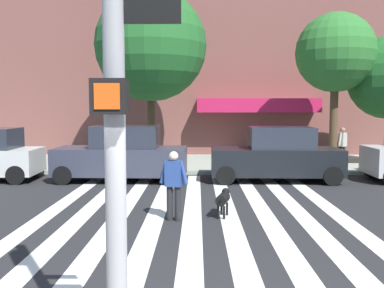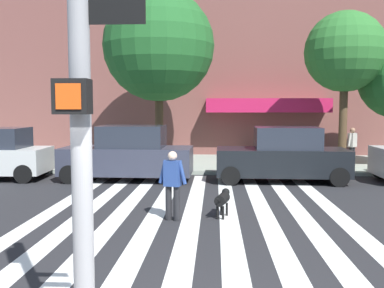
# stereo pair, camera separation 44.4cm
# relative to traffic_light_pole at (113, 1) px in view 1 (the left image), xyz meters

# --- Properties ---
(ground_plane) EXTENTS (160.00, 160.00, 0.00)m
(ground_plane) POSITION_rel_traffic_light_pole_xyz_m (0.96, 6.91, -3.52)
(ground_plane) COLOR #232326
(sidewalk_far) EXTENTS (80.00, 6.00, 0.15)m
(sidewalk_far) POSITION_rel_traffic_light_pole_xyz_m (0.96, 16.36, -3.45)
(sidewalk_far) COLOR #949F92
(sidewalk_far) RESTS_ON ground_plane
(crosswalk_stripes) EXTENTS (7.65, 12.31, 0.01)m
(crosswalk_stripes) POSITION_rel_traffic_light_pole_xyz_m (0.57, 6.91, -3.52)
(crosswalk_stripes) COLOR silver
(crosswalk_stripes) RESTS_ON ground_plane
(traffic_light_pole) EXTENTS (0.74, 0.46, 5.80)m
(traffic_light_pole) POSITION_rel_traffic_light_pole_xyz_m (0.00, 0.00, 0.00)
(traffic_light_pole) COLOR gray
(traffic_light_pole) RESTS_ON sidewalk_near
(parked_car_behind_first) EXTENTS (4.72, 2.03, 2.00)m
(parked_car_behind_first) POSITION_rel_traffic_light_pole_xyz_m (-2.02, 11.94, -2.58)
(parked_car_behind_first) COLOR #2E313F
(parked_car_behind_first) RESTS_ON ground_plane
(parked_car_third_in_line) EXTENTS (4.63, 2.01, 1.96)m
(parked_car_third_in_line) POSITION_rel_traffic_light_pole_xyz_m (3.54, 11.94, -2.60)
(parked_car_third_in_line) COLOR black
(parked_car_third_in_line) RESTS_ON ground_plane
(street_tree_nearest) EXTENTS (4.77, 4.77, 7.52)m
(street_tree_nearest) POSITION_rel_traffic_light_pole_xyz_m (-1.31, 15.19, 1.75)
(street_tree_nearest) COLOR #4C3823
(street_tree_nearest) RESTS_ON sidewalk_far
(street_tree_middle) EXTENTS (3.31, 3.31, 6.44)m
(street_tree_middle) POSITION_rel_traffic_light_pole_xyz_m (6.45, 14.83, 1.39)
(street_tree_middle) COLOR #4C3823
(street_tree_middle) RESTS_ON sidewalk_far
(pedestrian_dog_walker) EXTENTS (0.70, 0.33, 1.64)m
(pedestrian_dog_walker) POSITION_rel_traffic_light_pole_xyz_m (0.13, 6.45, -2.59)
(pedestrian_dog_walker) COLOR black
(pedestrian_dog_walker) RESTS_ON ground_plane
(dog_on_leash) EXTENTS (0.41, 0.96, 0.65)m
(dog_on_leash) POSITION_rel_traffic_light_pole_xyz_m (1.32, 6.83, -3.08)
(dog_on_leash) COLOR black
(dog_on_leash) RESTS_ON ground_plane
(pedestrian_bystander) EXTENTS (0.55, 0.57, 1.64)m
(pedestrian_bystander) POSITION_rel_traffic_light_pole_xyz_m (6.97, 15.18, -2.44)
(pedestrian_bystander) COLOR black
(pedestrian_bystander) RESTS_ON sidewalk_far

